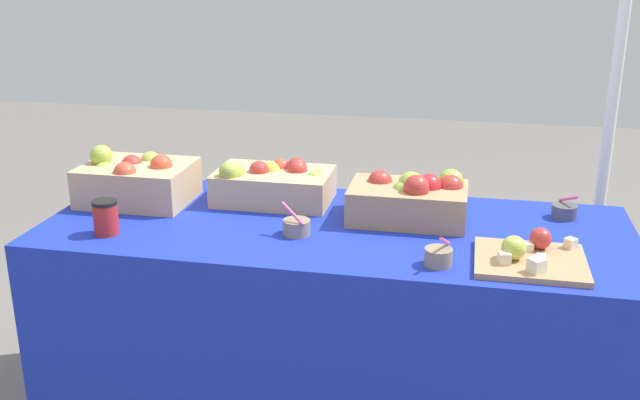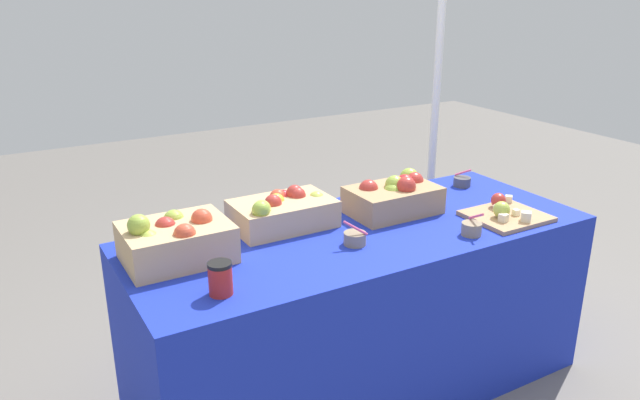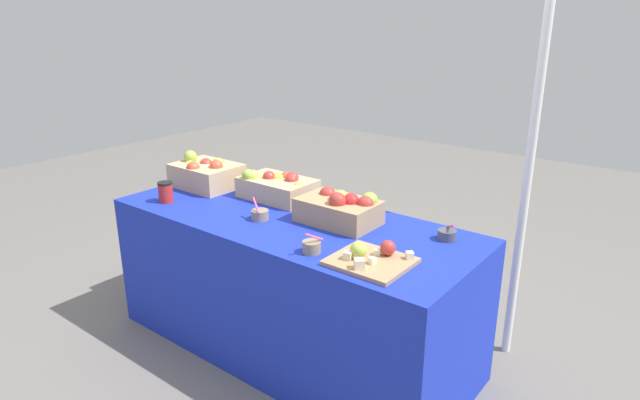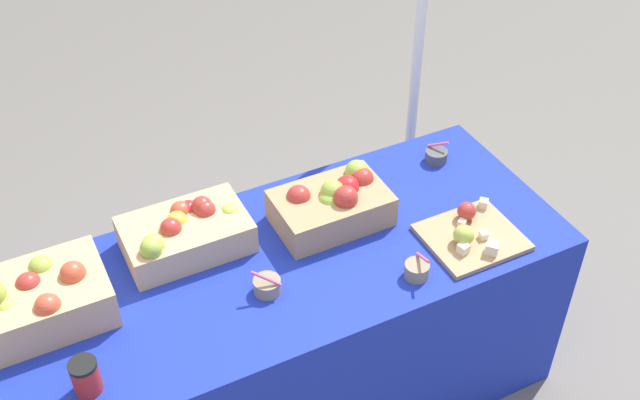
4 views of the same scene
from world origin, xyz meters
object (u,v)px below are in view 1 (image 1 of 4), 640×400
at_px(sample_bowl_mid, 297,227).
at_px(coffee_cup, 106,217).
at_px(cutting_board_front, 529,256).
at_px(sample_bowl_far, 564,211).
at_px(sample_bowl_near, 439,257).
at_px(apple_crate_left, 137,180).
at_px(apple_crate_middle, 274,183).
at_px(apple_crate_right, 411,198).
at_px(tent_pole, 611,118).

distance_m(sample_bowl_mid, coffee_cup, 0.60).
distance_m(cutting_board_front, sample_bowl_far, 0.44).
bearing_deg(sample_bowl_far, sample_bowl_mid, -158.53).
bearing_deg(cutting_board_front, sample_bowl_mid, 173.09).
xyz_separation_m(sample_bowl_near, sample_bowl_mid, (-0.45, 0.15, -0.00)).
xyz_separation_m(sample_bowl_mid, coffee_cup, (-0.59, -0.12, 0.03)).
bearing_deg(cutting_board_front, sample_bowl_far, 71.80).
bearing_deg(apple_crate_left, sample_bowl_far, 4.86).
bearing_deg(coffee_cup, apple_crate_middle, 44.08).
height_order(apple_crate_middle, apple_crate_right, apple_crate_right).
height_order(coffee_cup, tent_pole, tent_pole).
distance_m(sample_bowl_near, coffee_cup, 1.04).
xyz_separation_m(cutting_board_front, sample_bowl_far, (0.14, 0.41, 0.00)).
height_order(sample_bowl_mid, sample_bowl_far, sample_bowl_mid).
xyz_separation_m(apple_crate_right, tent_pole, (0.69, 0.57, 0.18)).
relative_size(sample_bowl_far, coffee_cup, 0.77).
xyz_separation_m(apple_crate_left, apple_crate_right, (0.97, 0.00, -0.00)).
distance_m(sample_bowl_near, sample_bowl_mid, 0.47).
bearing_deg(sample_bowl_mid, tent_pole, 37.19).
bearing_deg(sample_bowl_near, sample_bowl_mid, 161.30).
relative_size(apple_crate_left, sample_bowl_far, 4.36).
relative_size(apple_crate_right, tent_pole, 0.19).
bearing_deg(sample_bowl_mid, apple_crate_middle, 116.91).
distance_m(sample_bowl_near, sample_bowl_far, 0.62).
xyz_separation_m(apple_crate_left, coffee_cup, (0.04, -0.32, -0.02)).
bearing_deg(sample_bowl_mid, apple_crate_left, 161.98).
height_order(sample_bowl_near, coffee_cup, coffee_cup).
xyz_separation_m(apple_crate_middle, coffee_cup, (-0.43, -0.42, -0.01)).
height_order(apple_crate_left, apple_crate_middle, apple_crate_left).
bearing_deg(apple_crate_right, coffee_cup, -160.65).
relative_size(apple_crate_right, coffee_cup, 3.45).
distance_m(apple_crate_left, tent_pole, 1.76).
xyz_separation_m(coffee_cup, tent_pole, (1.61, 0.89, 0.20)).
distance_m(apple_crate_right, tent_pole, 0.91).
bearing_deg(tent_pole, apple_crate_left, -160.89).
relative_size(cutting_board_front, coffee_cup, 2.81).
relative_size(sample_bowl_mid, sample_bowl_far, 1.22).
bearing_deg(apple_crate_middle, apple_crate_right, -10.81).
bearing_deg(coffee_cup, sample_bowl_near, -1.99).
bearing_deg(cutting_board_front, tent_pole, 69.45).
height_order(cutting_board_front, sample_bowl_near, sample_bowl_near).
height_order(apple_crate_right, sample_bowl_mid, apple_crate_right).
distance_m(cutting_board_front, coffee_cup, 1.29).
bearing_deg(cutting_board_front, sample_bowl_near, -165.15).
height_order(apple_crate_left, cutting_board_front, apple_crate_left).
height_order(cutting_board_front, tent_pole, tent_pole).
relative_size(sample_bowl_near, tent_pole, 0.05).
bearing_deg(apple_crate_right, sample_bowl_far, 13.62).
bearing_deg(sample_bowl_near, apple_crate_right, 107.04).
height_order(cutting_board_front, coffee_cup, coffee_cup).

